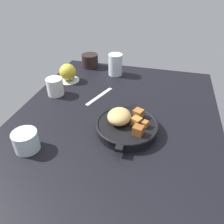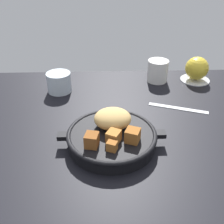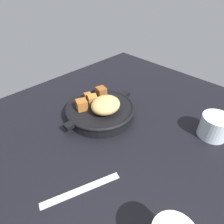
# 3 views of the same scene
# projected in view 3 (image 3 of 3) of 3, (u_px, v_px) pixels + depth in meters

# --- Properties ---
(ground_plane) EXTENTS (1.06, 0.80, 0.02)m
(ground_plane) POSITION_uv_depth(u_px,v_px,m) (102.00, 134.00, 0.59)
(ground_plane) COLOR black
(cast_iron_skillet) EXTENTS (0.27, 0.22, 0.08)m
(cast_iron_skillet) POSITION_uv_depth(u_px,v_px,m) (101.00, 109.00, 0.63)
(cast_iron_skillet) COLOR black
(cast_iron_skillet) RESTS_ON ground_plane
(butter_knife) EXTENTS (0.18, 0.08, 0.00)m
(butter_knife) POSITION_uv_depth(u_px,v_px,m) (81.00, 190.00, 0.43)
(butter_knife) COLOR silver
(butter_knife) RESTS_ON ground_plane
(water_glass_short) EXTENTS (0.08, 0.08, 0.07)m
(water_glass_short) POSITION_uv_depth(u_px,v_px,m) (214.00, 126.00, 0.55)
(water_glass_short) COLOR silver
(water_glass_short) RESTS_ON ground_plane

